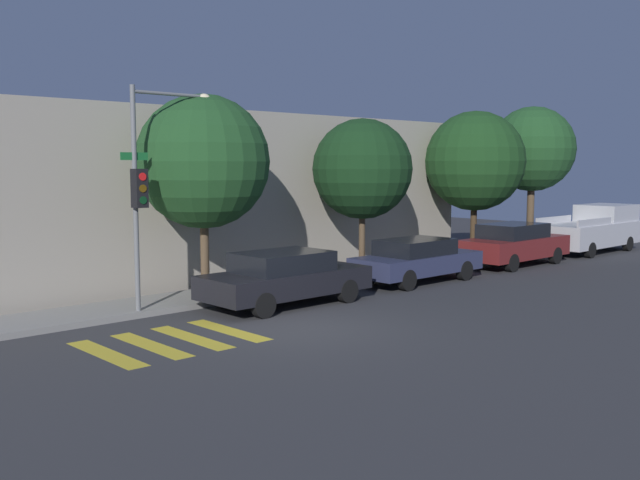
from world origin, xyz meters
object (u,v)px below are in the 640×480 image
(tree_behind_truck, at_px, (532,149))
(pickup_truck, at_px, (593,229))
(sedan_middle, at_px, (417,259))
(tree_midblock, at_px, (362,169))
(tree_far_end, at_px, (475,161))
(sedan_far_end, at_px, (514,244))
(traffic_light_pole, at_px, (154,168))
(sedan_near_corner, at_px, (285,277))
(tree_near_corner, at_px, (203,162))

(tree_behind_truck, bearing_deg, pickup_truck, -43.90)
(sedan_middle, relative_size, tree_midblock, 0.88)
(sedan_middle, height_order, tree_midblock, tree_midblock)
(tree_far_end, bearing_deg, pickup_truck, -17.09)
(sedan_far_end, distance_m, tree_behind_truck, 5.65)
(traffic_light_pole, height_order, pickup_truck, traffic_light_pole)
(traffic_light_pole, relative_size, tree_midblock, 1.07)
(sedan_near_corner, bearing_deg, tree_behind_truck, 6.97)
(tree_behind_truck, bearing_deg, sedan_far_end, -156.17)
(sedan_near_corner, height_order, tree_near_corner, tree_near_corner)
(sedan_middle, relative_size, sedan_far_end, 0.95)
(sedan_near_corner, distance_m, sedan_middle, 5.28)
(traffic_light_pole, bearing_deg, tree_near_corner, 17.29)
(sedan_near_corner, bearing_deg, pickup_truck, 0.00)
(traffic_light_pole, height_order, sedan_middle, traffic_light_pole)
(pickup_truck, height_order, tree_behind_truck, tree_behind_truck)
(pickup_truck, bearing_deg, traffic_light_pole, 176.30)
(tree_near_corner, xyz_separation_m, tree_far_end, (12.03, 0.00, 0.06))
(sedan_near_corner, relative_size, tree_behind_truck, 0.75)
(traffic_light_pole, xyz_separation_m, tree_midblock, (7.70, 0.54, -0.06))
(tree_behind_truck, bearing_deg, sedan_middle, -169.25)
(sedan_middle, relative_size, pickup_truck, 0.83)
(traffic_light_pole, height_order, sedan_far_end, traffic_light_pole)
(sedan_far_end, relative_size, tree_far_end, 0.83)
(tree_near_corner, bearing_deg, pickup_truck, -5.77)
(sedan_far_end, bearing_deg, traffic_light_pole, 174.69)
(tree_near_corner, distance_m, tree_far_end, 12.03)
(tree_behind_truck, bearing_deg, traffic_light_pole, -178.26)
(traffic_light_pole, height_order, sedan_near_corner, traffic_light_pole)
(traffic_light_pole, distance_m, sedan_middle, 8.79)
(pickup_truck, distance_m, tree_far_end, 6.77)
(sedan_near_corner, bearing_deg, tree_midblock, 20.91)
(tree_near_corner, bearing_deg, tree_midblock, 0.00)
(tree_near_corner, xyz_separation_m, tree_behind_truck, (16.04, 0.00, 0.56))
(traffic_light_pole, relative_size, sedan_far_end, 1.16)
(sedan_far_end, xyz_separation_m, tree_far_end, (0.09, 1.81, 2.94))
(traffic_light_pole, xyz_separation_m, sedan_far_end, (13.68, -1.27, -2.74))
(tree_near_corner, bearing_deg, tree_behind_truck, 0.00)
(sedan_middle, distance_m, tree_far_end, 6.57)
(tree_far_end, bearing_deg, sedan_near_corner, -170.49)
(sedan_near_corner, relative_size, tree_midblock, 0.89)
(sedan_middle, relative_size, tree_far_end, 0.80)
(tree_midblock, bearing_deg, pickup_truck, -8.61)
(traffic_light_pole, bearing_deg, sedan_near_corner, -23.26)
(sedan_middle, height_order, tree_far_end, tree_far_end)
(sedan_middle, height_order, tree_behind_truck, tree_behind_truck)
(pickup_truck, relative_size, tree_far_end, 0.96)
(traffic_light_pole, distance_m, tree_midblock, 7.72)
(tree_behind_truck, bearing_deg, sedan_near_corner, -173.03)
(sedan_middle, distance_m, sedan_far_end, 5.45)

